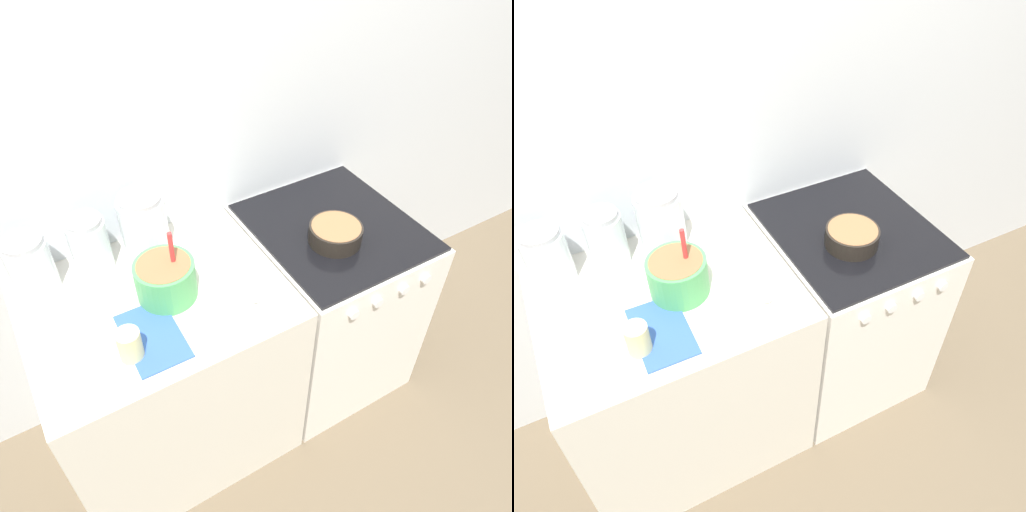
# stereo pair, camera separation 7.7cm
# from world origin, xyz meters

# --- Properties ---
(ground_plane) EXTENTS (12.00, 12.00, 0.00)m
(ground_plane) POSITION_xyz_m (0.00, 0.00, 0.00)
(ground_plane) COLOR brown
(wall_back) EXTENTS (4.76, 0.05, 2.40)m
(wall_back) POSITION_xyz_m (0.00, 0.72, 1.20)
(wall_back) COLOR silver
(wall_back) RESTS_ON ground_plane
(countertop_cabinet) EXTENTS (0.88, 0.70, 0.89)m
(countertop_cabinet) POSITION_xyz_m (-0.44, 0.35, 0.44)
(countertop_cabinet) COLOR silver
(countertop_cabinet) RESTS_ON ground_plane
(stove) EXTENTS (0.63, 0.71, 0.89)m
(stove) POSITION_xyz_m (0.33, 0.35, 0.44)
(stove) COLOR white
(stove) RESTS_ON ground_plane
(mixing_bowl) EXTENTS (0.20, 0.20, 0.26)m
(mixing_bowl) POSITION_xyz_m (-0.39, 0.34, 0.97)
(mixing_bowl) COLOR #4CA559
(mixing_bowl) RESTS_ON countertop_cabinet
(baking_pan) EXTENTS (0.20, 0.20, 0.07)m
(baking_pan) POSITION_xyz_m (0.27, 0.27, 0.93)
(baking_pan) COLOR black
(baking_pan) RESTS_ON stove
(storage_jar_left) EXTENTS (0.15, 0.15, 0.22)m
(storage_jar_left) POSITION_xyz_m (-0.76, 0.59, 0.98)
(storage_jar_left) COLOR silver
(storage_jar_left) RESTS_ON countertop_cabinet
(storage_jar_middle) EXTENTS (0.13, 0.13, 0.22)m
(storage_jar_middle) POSITION_xyz_m (-0.56, 0.59, 0.98)
(storage_jar_middle) COLOR silver
(storage_jar_middle) RESTS_ON countertop_cabinet
(storage_jar_right) EXTENTS (0.17, 0.17, 0.24)m
(storage_jar_right) POSITION_xyz_m (-0.36, 0.59, 0.99)
(storage_jar_right) COLOR silver
(storage_jar_right) RESTS_ON countertop_cabinet
(tin_can) EXTENTS (0.07, 0.07, 0.11)m
(tin_can) POSITION_xyz_m (-0.58, 0.15, 0.94)
(tin_can) COLOR beige
(tin_can) RESTS_ON countertop_cabinet
(recipe_page) EXTENTS (0.17, 0.28, 0.01)m
(recipe_page) POSITION_xyz_m (-0.50, 0.19, 0.89)
(recipe_page) COLOR #3359B2
(recipe_page) RESTS_ON countertop_cabinet
(measuring_spoon) EXTENTS (0.12, 0.04, 0.04)m
(measuring_spoon) POSITION_xyz_m (-0.16, 0.15, 0.90)
(measuring_spoon) COLOR white
(measuring_spoon) RESTS_ON countertop_cabinet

